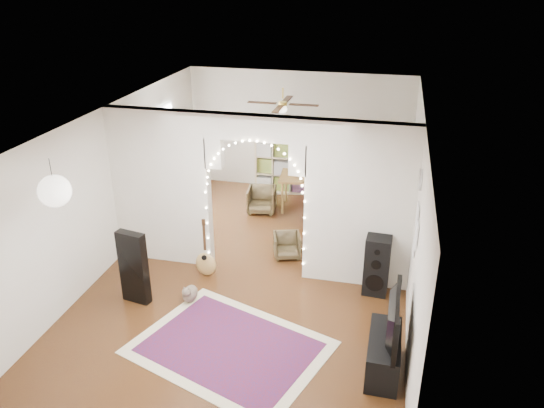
% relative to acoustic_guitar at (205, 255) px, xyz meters
% --- Properties ---
extents(floor, '(7.50, 7.50, 0.00)m').
position_rel_acoustic_guitar_xyz_m(floor, '(0.78, 0.40, -0.39)').
color(floor, black).
rests_on(floor, ground).
extents(ceiling, '(5.00, 7.50, 0.02)m').
position_rel_acoustic_guitar_xyz_m(ceiling, '(0.78, 0.40, 2.31)').
color(ceiling, white).
rests_on(ceiling, wall_back).
extents(wall_back, '(5.00, 0.02, 2.70)m').
position_rel_acoustic_guitar_xyz_m(wall_back, '(0.78, 4.15, 0.96)').
color(wall_back, silver).
rests_on(wall_back, floor).
extents(wall_front, '(5.00, 0.02, 2.70)m').
position_rel_acoustic_guitar_xyz_m(wall_front, '(0.78, -3.35, 0.96)').
color(wall_front, silver).
rests_on(wall_front, floor).
extents(wall_left, '(0.02, 7.50, 2.70)m').
position_rel_acoustic_guitar_xyz_m(wall_left, '(-1.72, 0.40, 0.96)').
color(wall_left, silver).
rests_on(wall_left, floor).
extents(wall_right, '(0.02, 7.50, 2.70)m').
position_rel_acoustic_guitar_xyz_m(wall_right, '(3.28, 0.40, 0.96)').
color(wall_right, silver).
rests_on(wall_right, floor).
extents(divider_wall, '(5.00, 0.20, 2.70)m').
position_rel_acoustic_guitar_xyz_m(divider_wall, '(0.78, 0.40, 1.04)').
color(divider_wall, silver).
rests_on(divider_wall, floor).
extents(fairy_lights, '(1.64, 0.04, 1.60)m').
position_rel_acoustic_guitar_xyz_m(fairy_lights, '(0.78, 0.27, 1.16)').
color(fairy_lights, '#FFEABF').
rests_on(fairy_lights, divider_wall).
extents(window, '(0.04, 1.20, 1.40)m').
position_rel_acoustic_guitar_xyz_m(window, '(-1.69, 2.20, 1.11)').
color(window, white).
rests_on(window, wall_left).
extents(wall_clock, '(0.03, 0.31, 0.31)m').
position_rel_acoustic_guitar_xyz_m(wall_clock, '(3.26, -0.20, 1.71)').
color(wall_clock, white).
rests_on(wall_clock, wall_right).
extents(picture_frames, '(0.02, 0.50, 0.70)m').
position_rel_acoustic_guitar_xyz_m(picture_frames, '(3.26, -0.60, 1.11)').
color(picture_frames, white).
rests_on(picture_frames, wall_right).
extents(paper_lantern, '(0.40, 0.40, 0.40)m').
position_rel_acoustic_guitar_xyz_m(paper_lantern, '(-1.12, -2.00, 1.86)').
color(paper_lantern, white).
rests_on(paper_lantern, ceiling).
extents(ceiling_fan, '(1.10, 1.10, 0.30)m').
position_rel_acoustic_guitar_xyz_m(ceiling_fan, '(0.78, 2.40, 2.01)').
color(ceiling_fan, gold).
rests_on(ceiling_fan, ceiling).
extents(area_rug, '(2.95, 2.57, 0.02)m').
position_rel_acoustic_guitar_xyz_m(area_rug, '(0.94, -1.69, -0.38)').
color(area_rug, maroon).
rests_on(area_rug, floor).
extents(guitar_case, '(0.47, 0.23, 1.18)m').
position_rel_acoustic_guitar_xyz_m(guitar_case, '(-0.80, -0.94, 0.20)').
color(guitar_case, black).
rests_on(guitar_case, floor).
extents(acoustic_guitar, '(0.37, 0.18, 0.89)m').
position_rel_acoustic_guitar_xyz_m(acoustic_guitar, '(0.00, 0.00, 0.00)').
color(acoustic_guitar, tan).
rests_on(acoustic_guitar, floor).
extents(tabby_cat, '(0.23, 0.51, 0.33)m').
position_rel_acoustic_guitar_xyz_m(tabby_cat, '(0.00, -0.77, -0.25)').
color(tabby_cat, brown).
rests_on(tabby_cat, floor).
extents(floor_speaker, '(0.40, 0.36, 0.98)m').
position_rel_acoustic_guitar_xyz_m(floor_speaker, '(2.78, 0.13, 0.10)').
color(floor_speaker, black).
rests_on(floor_speaker, floor).
extents(media_console, '(0.41, 1.00, 0.50)m').
position_rel_acoustic_guitar_xyz_m(media_console, '(2.98, -1.64, -0.14)').
color(media_console, black).
rests_on(media_console, floor).
extents(tv, '(0.15, 1.08, 0.62)m').
position_rel_acoustic_guitar_xyz_m(tv, '(2.98, -1.64, 0.42)').
color(tv, black).
rests_on(tv, media_console).
extents(bookcase, '(1.68, 0.68, 1.67)m').
position_rel_acoustic_guitar_xyz_m(bookcase, '(0.68, 3.90, 0.45)').
color(bookcase, beige).
rests_on(bookcase, floor).
extents(dining_table, '(1.26, 0.90, 0.76)m').
position_rel_acoustic_guitar_xyz_m(dining_table, '(1.22, 3.03, 0.29)').
color(dining_table, brown).
rests_on(dining_table, floor).
extents(flower_vase, '(0.20, 0.20, 0.19)m').
position_rel_acoustic_guitar_xyz_m(flower_vase, '(1.22, 3.03, 0.46)').
color(flower_vase, white).
rests_on(flower_vase, dining_table).
extents(dining_chair_left, '(0.58, 0.59, 0.43)m').
position_rel_acoustic_guitar_xyz_m(dining_chair_left, '(1.19, 0.94, -0.17)').
color(dining_chair_left, '#493C24').
rests_on(dining_chair_left, floor).
extents(dining_chair_right, '(0.63, 0.65, 0.53)m').
position_rel_acoustic_guitar_xyz_m(dining_chair_right, '(0.28, 2.67, -0.12)').
color(dining_chair_right, '#493C24').
rests_on(dining_chair_right, floor).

